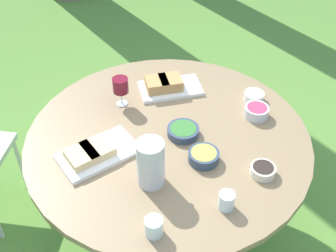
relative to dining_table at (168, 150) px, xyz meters
name	(u,v)px	position (x,y,z in m)	size (l,w,h in m)	color
ground_plane	(168,228)	(0.00, 0.00, -0.67)	(40.00, 40.00, 0.00)	#5B8C38
dining_table	(168,150)	(0.00, 0.00, 0.00)	(1.39, 1.39, 0.77)	#4C4C51
water_pitcher	(151,163)	(-0.22, -0.21, 0.21)	(0.13, 0.12, 0.23)	silver
wine_glass	(121,86)	(-0.07, 0.34, 0.21)	(0.08, 0.08, 0.16)	silver
platter_bread_main	(94,153)	(-0.37, 0.06, 0.12)	(0.37, 0.23, 0.06)	white
platter_charcuterie	(167,86)	(0.19, 0.32, 0.13)	(0.38, 0.29, 0.08)	white
bowl_fries	(204,156)	(0.05, -0.23, 0.13)	(0.14, 0.14, 0.05)	#334256
bowl_salad	(183,131)	(0.07, -0.03, 0.12)	(0.16, 0.16, 0.04)	#334256
bowl_olives	(263,170)	(0.22, -0.44, 0.12)	(0.11, 0.11, 0.04)	beige
bowl_dip_red	(257,111)	(0.46, -0.12, 0.13)	(0.12, 0.12, 0.06)	silver
bowl_dip_cream	(254,96)	(0.54, -0.01, 0.12)	(0.11, 0.11, 0.05)	white
cup_water_near	(154,227)	(-0.35, -0.45, 0.14)	(0.07, 0.07, 0.08)	silver
cup_water_far	(226,201)	(-0.04, -0.50, 0.14)	(0.07, 0.07, 0.08)	silver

